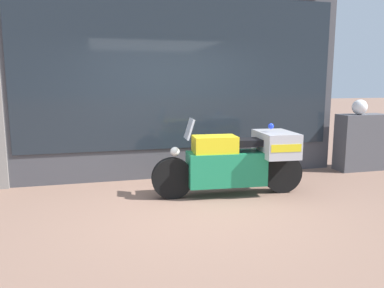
{
  "coord_description": "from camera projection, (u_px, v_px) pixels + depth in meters",
  "views": [
    {
      "loc": [
        -1.18,
        -4.76,
        1.74
      ],
      "look_at": [
        0.31,
        1.03,
        0.74
      ],
      "focal_mm": 35.0,
      "sensor_mm": 36.0,
      "label": 1
    }
  ],
  "objects": [
    {
      "name": "ground_plane",
      "position": [
        189.0,
        210.0,
        5.12
      ],
      "size": [
        60.0,
        60.0,
        0.0
      ],
      "primitive_type": "plane",
      "color": "#7A5B4C"
    },
    {
      "name": "paramedic_motorcycle",
      "position": [
        240.0,
        159.0,
        5.76
      ],
      "size": [
        2.38,
        0.83,
        1.21
      ],
      "rotation": [
        0.0,
        0.0,
        3.07
      ],
      "color": "black",
      "rests_on": "ground"
    },
    {
      "name": "window_display",
      "position": [
        178.0,
        149.0,
        7.05
      ],
      "size": [
        5.54,
        0.3,
        2.1
      ],
      "color": "slate",
      "rests_on": "ground"
    },
    {
      "name": "utility_cabinet",
      "position": [
        360.0,
        142.0,
        7.41
      ],
      "size": [
        0.96,
        0.41,
        1.11
      ],
      "primitive_type": "cube",
      "color": "#4C4C51",
      "rests_on": "ground"
    },
    {
      "name": "white_helmet",
      "position": [
        360.0,
        107.0,
        7.23
      ],
      "size": [
        0.29,
        0.29,
        0.29
      ],
      "primitive_type": "sphere",
      "color": "white",
      "rests_on": "utility_cabinet"
    },
    {
      "name": "shop_building",
      "position": [
        141.0,
        76.0,
        6.63
      ],
      "size": [
        6.75,
        0.55,
        3.67
      ],
      "color": "#424247",
      "rests_on": "ground"
    }
  ]
}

